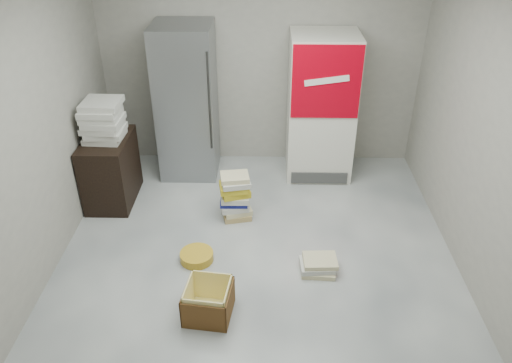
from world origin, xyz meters
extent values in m
plane|color=silver|center=(0.00, 0.00, 0.00)|extent=(5.00, 5.00, 0.00)
cube|color=#9D988D|center=(0.00, 2.50, 1.40)|extent=(4.00, 0.04, 2.80)
cube|color=#9D988D|center=(-2.00, 0.00, 1.40)|extent=(0.04, 5.00, 2.80)
cube|color=#9D988D|center=(2.00, 0.00, 1.40)|extent=(0.04, 5.00, 2.80)
cube|color=#979A9F|center=(-0.90, 2.13, 0.95)|extent=(0.70, 0.70, 1.90)
cylinder|color=#333333|center=(-0.58, 1.77, 1.10)|extent=(0.02, 0.02, 1.19)
cube|color=silver|center=(0.75, 2.13, 0.90)|extent=(0.80, 0.70, 1.80)
cube|color=#AF0010|center=(0.75, 1.77, 1.35)|extent=(0.78, 0.02, 0.85)
cube|color=white|center=(0.75, 1.75, 1.38)|extent=(0.50, 0.01, 0.14)
cube|color=#3F3F3F|center=(0.75, 1.77, 0.10)|extent=(0.70, 0.02, 0.15)
cube|color=black|center=(-1.73, 1.40, 0.40)|extent=(0.50, 0.80, 0.80)
cube|color=beige|center=(-1.73, 1.41, 0.83)|extent=(0.42, 0.42, 0.06)
cube|color=beige|center=(-1.71, 1.40, 0.90)|extent=(0.40, 0.40, 0.06)
cube|color=beige|center=(-1.73, 1.40, 0.96)|extent=(0.42, 0.42, 0.06)
cube|color=beige|center=(-1.71, 1.39, 1.03)|extent=(0.41, 0.41, 0.06)
cube|color=beige|center=(-1.73, 1.40, 1.09)|extent=(0.40, 0.40, 0.06)
cube|color=beige|center=(-1.73, 1.39, 1.16)|extent=(0.40, 0.40, 0.06)
cube|color=beige|center=(-1.71, 1.41, 1.22)|extent=(0.41, 0.41, 0.06)
cube|color=tan|center=(-0.24, 1.05, 0.03)|extent=(0.35, 0.30, 0.06)
cube|color=beige|center=(-0.24, 1.06, 0.09)|extent=(0.36, 0.32, 0.06)
cube|color=beige|center=(-0.27, 1.05, 0.16)|extent=(0.35, 0.30, 0.07)
cube|color=navy|center=(-0.27, 1.06, 0.22)|extent=(0.31, 0.24, 0.06)
cube|color=beige|center=(-0.25, 1.04, 0.28)|extent=(0.31, 0.24, 0.06)
cube|color=gold|center=(-0.25, 1.05, 0.34)|extent=(0.36, 0.32, 0.07)
cube|color=gold|center=(-0.27, 1.03, 0.41)|extent=(0.34, 0.29, 0.07)
cube|color=beige|center=(-0.24, 1.02, 0.48)|extent=(0.35, 0.30, 0.06)
cube|color=beige|center=(-0.26, 1.04, 0.53)|extent=(0.34, 0.28, 0.05)
cube|color=beige|center=(0.60, 0.14, 0.02)|extent=(0.34, 0.27, 0.05)
cube|color=beige|center=(0.59, 0.15, 0.08)|extent=(0.34, 0.28, 0.05)
cube|color=beige|center=(0.62, 0.16, 0.12)|extent=(0.34, 0.27, 0.05)
cube|color=yellow|center=(-0.41, -0.43, 0.01)|extent=(0.42, 0.42, 0.01)
cube|color=brown|center=(-0.39, -0.24, 0.14)|extent=(0.40, 0.06, 0.29)
cube|color=brown|center=(-0.44, -0.62, 0.14)|extent=(0.40, 0.06, 0.29)
cube|color=brown|center=(-0.60, -0.40, 0.14)|extent=(0.06, 0.40, 0.29)
cube|color=brown|center=(-0.22, -0.45, 0.14)|extent=(0.06, 0.40, 0.29)
cube|color=yellow|center=(-0.39, -0.25, 0.16)|extent=(0.37, 0.06, 0.32)
cube|color=yellow|center=(-0.43, -0.61, 0.16)|extent=(0.37, 0.06, 0.32)
cube|color=yellow|center=(-0.59, -0.41, 0.16)|extent=(0.06, 0.37, 0.32)
cube|color=yellow|center=(-0.23, -0.45, 0.16)|extent=(0.06, 0.37, 0.32)
cylinder|color=#BE921E|center=(-0.61, 0.30, 0.05)|extent=(0.43, 0.43, 0.09)
camera|label=1|loc=(0.08, -3.59, 3.32)|focal=35.00mm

